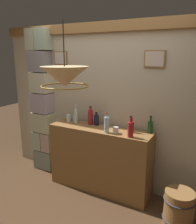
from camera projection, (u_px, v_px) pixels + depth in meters
name	position (u px, v px, depth m)	size (l,w,h in m)	color
ground_plane	(68.00, 221.00, 2.82)	(12.00, 12.00, 0.00)	#4C331E
panelled_rear_partition	(108.00, 102.00, 3.44)	(3.72, 0.15, 2.42)	#BCAD8E
stone_pillar	(44.00, 103.00, 3.90)	(0.38, 0.29, 2.36)	gray
bar_shelf_unit	(100.00, 159.00, 3.40)	(1.51, 0.40, 0.95)	olive
liquor_bottle_sherry	(90.00, 117.00, 3.45)	(0.07, 0.07, 0.28)	#A41D25
liquor_bottle_bourbon	(76.00, 115.00, 3.50)	(0.05, 0.05, 0.32)	silver
liquor_bottle_rye	(132.00, 127.00, 3.10)	(0.06, 0.06, 0.22)	maroon
liquor_bottle_port	(96.00, 120.00, 3.42)	(0.07, 0.07, 0.21)	black
liquor_bottle_brandy	(107.00, 124.00, 3.08)	(0.07, 0.07, 0.28)	#ADC8DD
liquor_bottle_mezcal	(150.00, 127.00, 3.08)	(0.07, 0.07, 0.23)	#1B4C22
liquor_bottle_amaro	(131.00, 129.00, 2.91)	(0.07, 0.07, 0.28)	maroon
glass_tumbler_rocks	(75.00, 118.00, 3.62)	(0.06, 0.06, 0.10)	silver
glass_tumbler_highball	(116.00, 130.00, 3.07)	(0.07, 0.07, 0.09)	silver
glass_tumbler_shot	(69.00, 118.00, 3.61)	(0.07, 0.07, 0.11)	silver
pendant_lamp	(65.00, 77.00, 2.34)	(0.50, 0.50, 0.64)	beige
wooden_barrel	(179.00, 209.00, 2.70)	(0.37, 0.37, 0.45)	olive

